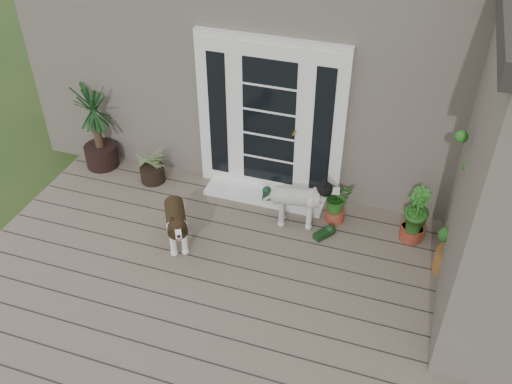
% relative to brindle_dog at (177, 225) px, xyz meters
% --- Properties ---
extents(deck, '(6.20, 4.60, 0.12)m').
position_rel_brindle_dog_xyz_m(deck, '(0.89, -0.79, -0.37)').
color(deck, '#6B5B4C').
rests_on(deck, ground).
extents(house_main, '(7.40, 4.00, 3.10)m').
position_rel_brindle_dog_xyz_m(house_main, '(0.89, 3.46, 1.12)').
color(house_main, '#665E54').
rests_on(house_main, ground).
extents(door_unit, '(1.90, 0.14, 2.15)m').
position_rel_brindle_dog_xyz_m(door_unit, '(0.69, 1.41, 0.77)').
color(door_unit, white).
rests_on(door_unit, deck).
extents(door_step, '(1.60, 0.40, 0.05)m').
position_rel_brindle_dog_xyz_m(door_step, '(0.69, 1.21, -0.28)').
color(door_step, white).
rests_on(door_step, deck).
extents(brindle_dog, '(0.65, 0.80, 0.62)m').
position_rel_brindle_dog_xyz_m(brindle_dog, '(0.00, 0.00, 0.00)').
color(brindle_dog, '#352713').
rests_on(brindle_dog, deck).
extents(white_dog, '(0.79, 0.44, 0.62)m').
position_rel_brindle_dog_xyz_m(white_dog, '(1.23, 0.82, 0.00)').
color(white_dog, white).
rests_on(white_dog, deck).
extents(spider_plant, '(0.72, 0.72, 0.59)m').
position_rel_brindle_dog_xyz_m(spider_plant, '(-0.88, 1.09, -0.01)').
color(spider_plant, '#76975D').
rests_on(spider_plant, deck).
extents(yucca, '(1.03, 1.03, 1.26)m').
position_rel_brindle_dog_xyz_m(yucca, '(-1.74, 1.21, 0.32)').
color(yucca, black).
rests_on(yucca, deck).
extents(herb_a, '(0.54, 0.54, 0.48)m').
position_rel_brindle_dog_xyz_m(herb_a, '(1.68, 1.05, -0.07)').
color(herb_a, '#194D16').
rests_on(herb_a, deck).
extents(herb_b, '(0.44, 0.44, 0.52)m').
position_rel_brindle_dog_xyz_m(herb_b, '(2.63, 0.99, -0.05)').
color(herb_b, '#1A5B1B').
rests_on(herb_b, deck).
extents(herb_c, '(0.36, 0.36, 0.55)m').
position_rel_brindle_dog_xyz_m(herb_c, '(2.65, 1.07, -0.04)').
color(herb_c, '#1E4F16').
rests_on(herb_c, deck).
extents(sapling, '(0.57, 0.57, 1.93)m').
position_rel_brindle_dog_xyz_m(sapling, '(3.10, 0.57, 0.66)').
color(sapling, '#235518').
rests_on(sapling, deck).
extents(clog_left, '(0.21, 0.33, 0.09)m').
position_rel_brindle_dog_xyz_m(clog_left, '(0.72, 1.21, -0.26)').
color(clog_left, '#13311C').
rests_on(clog_left, deck).
extents(clog_right, '(0.31, 0.35, 0.10)m').
position_rel_brindle_dog_xyz_m(clog_right, '(1.63, 0.70, -0.26)').
color(clog_right, black).
rests_on(clog_right, deck).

